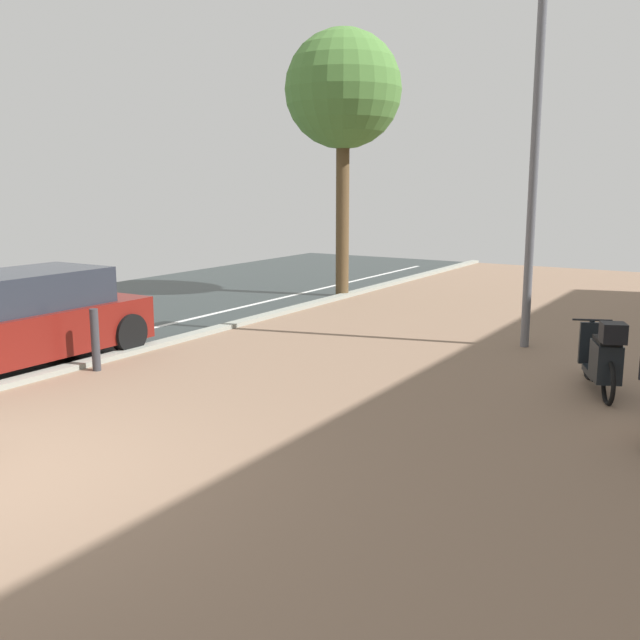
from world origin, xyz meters
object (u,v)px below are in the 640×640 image
street_tree (343,92)px  bollard_far (95,340)px  scooter_extra (603,359)px  parked_car_near (15,321)px  lamp_post (536,132)px

street_tree → bollard_far: street_tree is taller
bollard_far → scooter_extra: bearing=21.8°
scooter_extra → parked_car_near: 8.19m
lamp_post → street_tree: lamp_post is taller
lamp_post → street_tree: 6.29m
parked_car_near → bollard_far: 1.32m
scooter_extra → parked_car_near: bearing=-159.0°
lamp_post → parked_car_near: bearing=-139.4°
scooter_extra → bollard_far: bearing=-158.2°
scooter_extra → street_tree: street_tree is taller
parked_car_near → lamp_post: bearing=40.6°
street_tree → bollard_far: (0.51, -7.93, -4.24)m
parked_car_near → street_tree: 9.27m
lamp_post → scooter_extra: bearing=-54.0°
parked_car_near → lamp_post: (6.03, 5.16, 2.77)m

